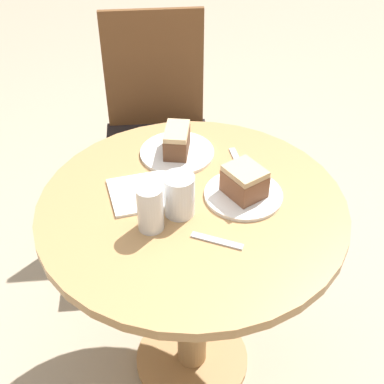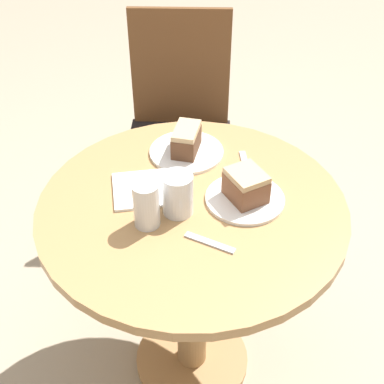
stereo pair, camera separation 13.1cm
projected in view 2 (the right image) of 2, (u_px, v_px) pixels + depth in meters
name	position (u px, v px, depth m)	size (l,w,h in m)	color
ground_plane	(192.00, 360.00, 1.89)	(8.00, 8.00, 0.00)	tan
table	(192.00, 250.00, 1.54)	(0.83, 0.83, 0.73)	tan
chair	(180.00, 129.00, 2.16)	(0.47, 0.47, 0.93)	brown
plate_near	(245.00, 200.00, 1.43)	(0.21, 0.21, 0.01)	white
plate_far	(186.00, 152.00, 1.60)	(0.22, 0.22, 0.01)	white
cake_slice_near	(246.00, 186.00, 1.40)	(0.12, 0.13, 0.08)	brown
cake_slice_far	(186.00, 140.00, 1.58)	(0.10, 0.13, 0.08)	brown
glass_lemonade	(146.00, 207.00, 1.33)	(0.07, 0.07, 0.13)	beige
glass_water	(178.00, 195.00, 1.37)	(0.08, 0.08, 0.12)	silver
napkin_stack	(143.00, 189.00, 1.47)	(0.17, 0.17, 0.01)	white
fork	(247.00, 170.00, 1.54)	(0.02, 0.19, 0.00)	silver
spoon	(210.00, 243.00, 1.31)	(0.12, 0.09, 0.00)	silver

